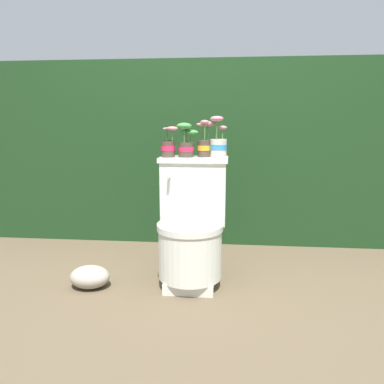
% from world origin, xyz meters
% --- Properties ---
extents(ground_plane, '(12.00, 12.00, 0.00)m').
position_xyz_m(ground_plane, '(0.00, 0.00, 0.00)').
color(ground_plane, brown).
extents(hedge_backdrop, '(3.61, 0.99, 1.46)m').
position_xyz_m(hedge_backdrop, '(0.00, 1.29, 0.73)').
color(hedge_backdrop, '#193819').
rests_on(hedge_backdrop, ground).
extents(toilet, '(0.43, 0.55, 0.76)m').
position_xyz_m(toilet, '(-0.03, 0.07, 0.35)').
color(toilet, silver).
rests_on(toilet, ground).
extents(potted_plant_left, '(0.11, 0.09, 0.19)m').
position_xyz_m(potted_plant_left, '(-0.19, 0.19, 0.83)').
color(potted_plant_left, '#47382D').
rests_on(potted_plant_left, toilet).
extents(potted_plant_midleft, '(0.14, 0.10, 0.21)m').
position_xyz_m(potted_plant_midleft, '(-0.08, 0.20, 0.85)').
color(potted_plant_midleft, '#47382D').
rests_on(potted_plant_midleft, toilet).
extents(potted_plant_middle, '(0.12, 0.10, 0.23)m').
position_xyz_m(potted_plant_middle, '(0.03, 0.24, 0.86)').
color(potted_plant_middle, '#47382D').
rests_on(potted_plant_middle, toilet).
extents(potted_plant_midright, '(0.11, 0.12, 0.25)m').
position_xyz_m(potted_plant_midright, '(0.12, 0.23, 0.85)').
color(potted_plant_midright, beige).
rests_on(potted_plant_midright, toilet).
extents(garden_stone, '(0.24, 0.19, 0.13)m').
position_xyz_m(garden_stone, '(-0.63, -0.10, 0.07)').
color(garden_stone, '#9E9384').
rests_on(garden_stone, ground).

